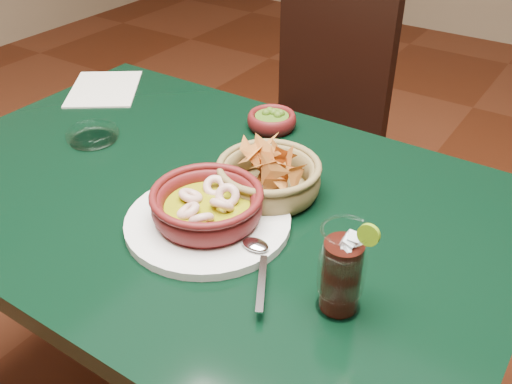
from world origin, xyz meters
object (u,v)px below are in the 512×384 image
Objects in this scene: chip_basket at (269,177)px; cola_drink at (342,270)px; dining_table at (205,231)px; dining_chair at (304,127)px; shrimp_plate at (208,210)px.

chip_basket is 1.39× the size of cola_drink.
dining_table is 7.24× the size of cola_drink.
chip_basket is (0.28, -0.65, 0.26)m from dining_chair.
dining_chair is 1.04m from cola_drink.
dining_chair is 2.72× the size of shrimp_plate.
cola_drink reaches higher than shrimp_plate.
shrimp_plate is 2.14× the size of cola_drink.
dining_table is 0.18m from shrimp_plate.
dining_table is 5.20× the size of chip_basket.
dining_chair is at bearing 113.60° from chip_basket.
cola_drink is (0.36, -0.13, 0.17)m from dining_table.
cola_drink is at bearing -10.01° from shrimp_plate.
dining_chair is at bearing 103.41° from dining_table.
dining_chair reaches higher than chip_basket.
dining_chair is 4.18× the size of chip_basket.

